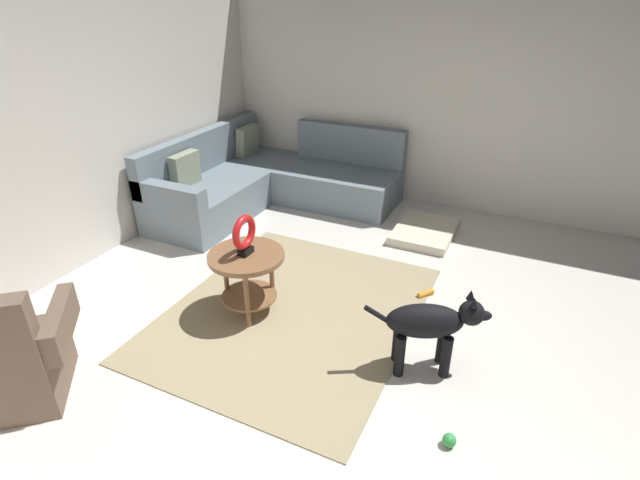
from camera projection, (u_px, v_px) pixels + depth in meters
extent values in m
cube|color=silver|center=(366.00, 352.00, 3.63)|extent=(6.00, 6.00, 0.10)
cube|color=silver|center=(48.00, 124.00, 4.10)|extent=(6.00, 0.12, 2.70)
cube|color=silver|center=(466.00, 92.00, 5.33)|extent=(0.12, 6.00, 2.70)
cube|color=tan|center=(293.00, 311.00, 3.99)|extent=(2.30, 1.90, 0.01)
cube|color=slate|center=(230.00, 190.00, 5.81)|extent=(2.20, 0.85, 0.42)
cube|color=slate|center=(202.00, 151.00, 5.74)|extent=(2.20, 0.14, 0.46)
cube|color=slate|center=(338.00, 186.00, 5.92)|extent=(0.85, 1.40, 0.42)
cube|color=slate|center=(350.00, 144.00, 6.00)|extent=(0.14, 1.40, 0.46)
cube|color=slate|center=(168.00, 195.00, 4.84)|extent=(0.16, 0.85, 0.22)
cube|color=gray|center=(248.00, 141.00, 6.31)|extent=(0.38, 0.16, 0.39)
cube|color=gray|center=(185.00, 170.00, 5.31)|extent=(0.38, 0.14, 0.38)
cube|color=brown|center=(13.00, 371.00, 3.10)|extent=(0.85, 0.85, 0.40)
cube|color=brown|center=(60.00, 323.00, 3.04)|extent=(0.52, 0.47, 0.22)
cylinder|color=brown|center=(246.00, 256.00, 3.77)|extent=(0.60, 0.60, 0.04)
cylinder|color=brown|center=(249.00, 295.00, 3.94)|extent=(0.45, 0.45, 0.02)
cylinder|color=brown|center=(226.00, 279.00, 3.98)|extent=(0.04, 0.04, 0.50)
cylinder|color=brown|center=(247.00, 301.00, 3.70)|extent=(0.04, 0.04, 0.50)
cylinder|color=brown|center=(272.00, 277.00, 4.00)|extent=(0.04, 0.04, 0.50)
cube|color=black|center=(246.00, 251.00, 3.75)|extent=(0.12, 0.08, 0.05)
torus|color=red|center=(244.00, 232.00, 3.67)|extent=(0.28, 0.06, 0.28)
cube|color=beige|center=(425.00, 231.00, 5.20)|extent=(0.80, 0.60, 0.09)
cylinder|color=black|center=(442.00, 343.00, 3.40)|extent=(0.07, 0.07, 0.32)
cylinder|color=black|center=(446.00, 357.00, 3.27)|extent=(0.07, 0.07, 0.32)
cylinder|color=black|center=(397.00, 342.00, 3.41)|extent=(0.07, 0.07, 0.32)
cylinder|color=black|center=(400.00, 356.00, 3.28)|extent=(0.07, 0.07, 0.32)
ellipsoid|color=black|center=(425.00, 321.00, 3.23)|extent=(0.41, 0.56, 0.24)
sphere|color=black|center=(472.00, 313.00, 3.19)|extent=(0.17, 0.17, 0.17)
ellipsoid|color=black|center=(483.00, 316.00, 3.19)|extent=(0.11, 0.14, 0.07)
cone|color=black|center=(471.00, 295.00, 3.17)|extent=(0.06, 0.06, 0.07)
cone|color=black|center=(474.00, 302.00, 3.09)|extent=(0.06, 0.06, 0.07)
cylinder|color=black|center=(378.00, 315.00, 3.22)|extent=(0.11, 0.20, 0.16)
sphere|color=green|center=(449.00, 440.00, 2.82)|extent=(0.08, 0.08, 0.08)
cylinder|color=orange|center=(426.00, 293.00, 4.19)|extent=(0.16, 0.13, 0.05)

